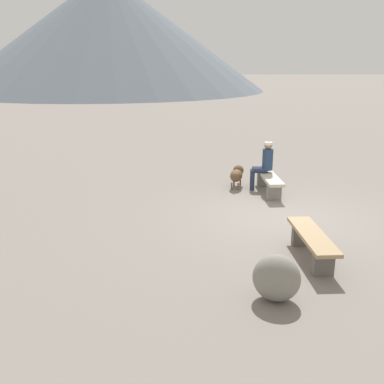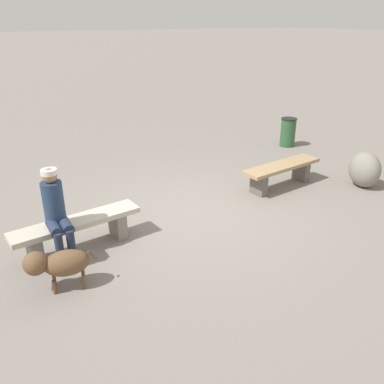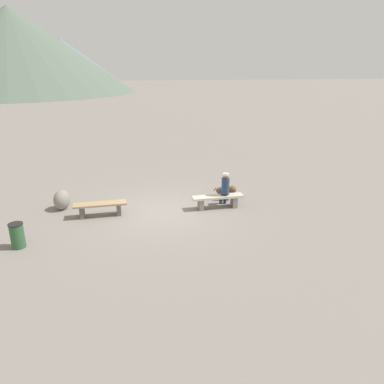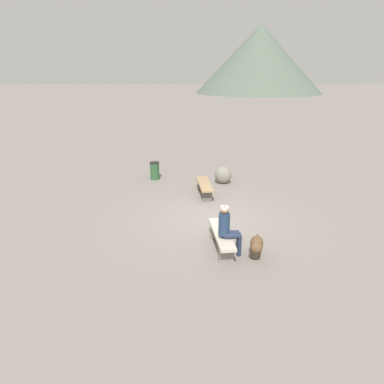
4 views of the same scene
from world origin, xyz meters
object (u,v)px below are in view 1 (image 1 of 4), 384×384
Objects in this scene: seated_person at (264,163)px; boulder at (276,278)px; bench_left at (312,241)px; bench_right at (269,180)px; dog at (237,174)px.

boulder is (-5.85, 0.69, -0.39)m from seated_person.
seated_person is at bearing -0.72° from bench_left.
bench_right is 1.43× the size of seated_person.
seated_person is (0.28, 0.11, 0.41)m from bench_right.
bench_right is at bearing -155.66° from seated_person.
bench_left is 4.16m from bench_right.
bench_left is 1.67m from boulder.
bench_right is 0.51m from seated_person.
bench_left is 2.55× the size of boulder.
seated_person is 1.85× the size of boulder.
boulder is at bearing -165.08° from dog.
bench_right is (4.15, 0.08, -0.01)m from bench_left.
bench_left is 0.96× the size of bench_right.
bench_left is at bearing -174.93° from seated_person.
boulder is (-6.08, -0.00, -0.02)m from dog.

